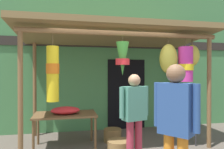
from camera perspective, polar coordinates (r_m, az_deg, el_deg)
name	(u,v)px	position (r m, az deg, el deg)	size (l,w,h in m)	color
shop_facade	(100,60)	(6.11, -3.16, 3.84)	(11.53, 0.29, 3.96)	#47844C
market_stall_canopy	(120,43)	(4.91, 2.27, 8.56)	(4.33, 2.18, 2.66)	brown
display_table	(65,117)	(4.75, -12.48, -11.12)	(1.31, 0.79, 0.74)	brown
flower_heap_on_table	(66,110)	(4.67, -12.33, -9.43)	(0.61, 0.43, 0.16)	red
folding_chair	(181,122)	(5.16, 18.14, -12.05)	(0.43, 0.43, 0.84)	#2347A8
wicker_basket_by_table	(119,146)	(4.59, 1.95, -18.69)	(0.49, 0.49, 0.23)	olive
wicker_basket_spare	(113,135)	(5.16, 0.14, -16.08)	(0.42, 0.42, 0.30)	brown
customer_foreground	(176,120)	(2.80, 16.81, -11.80)	(0.42, 0.49, 1.73)	orange
shopper_by_bananas	(134,111)	(3.79, 6.04, -9.90)	(0.57, 0.32, 1.60)	#B23347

